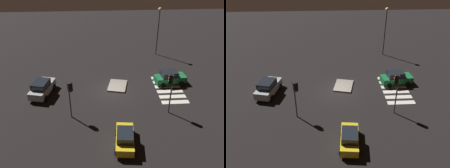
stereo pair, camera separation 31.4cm
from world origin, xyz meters
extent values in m
plane|color=black|center=(0.00, 0.00, 0.00)|extent=(80.00, 80.00, 0.00)
cube|color=gray|center=(1.05, -0.77, 0.09)|extent=(3.36, 2.81, 0.18)
cube|color=#196B38|center=(1.41, -7.61, 0.68)|extent=(2.18, 4.11, 0.80)
cube|color=black|center=(1.38, -7.37, 1.41)|extent=(1.78, 2.19, 0.65)
cylinder|color=black|center=(2.39, -8.71, 0.32)|extent=(0.31, 0.66, 0.63)
cylinder|color=black|center=(0.75, -8.92, 0.32)|extent=(0.31, 0.66, 0.63)
cylinder|color=black|center=(2.08, -6.29, 0.32)|extent=(0.31, 0.66, 0.63)
cylinder|color=black|center=(0.44, -6.51, 0.32)|extent=(0.31, 0.66, 0.63)
sphere|color=#F2EABF|center=(2.12, -9.45, 0.68)|extent=(0.21, 0.21, 0.21)
sphere|color=#F2EABF|center=(1.20, -9.57, 0.68)|extent=(0.21, 0.21, 0.21)
cube|color=gold|center=(-9.13, -0.56, 0.64)|extent=(3.84, 1.96, 0.76)
cube|color=black|center=(-9.35, -0.54, 1.32)|extent=(2.03, 1.63, 0.61)
cylinder|color=black|center=(-7.91, 0.09, 0.30)|extent=(0.61, 0.28, 0.59)
cylinder|color=black|center=(-8.07, -1.45, 0.30)|extent=(0.61, 0.28, 0.59)
cylinder|color=black|center=(-10.18, 0.33, 0.30)|extent=(0.61, 0.28, 0.59)
cylinder|color=black|center=(-10.35, -1.21, 0.30)|extent=(0.61, 0.28, 0.59)
sphere|color=#F2EABF|center=(-7.28, -0.31, 0.64)|extent=(0.20, 0.20, 0.20)
sphere|color=#F2EABF|center=(-7.37, -1.18, 0.64)|extent=(0.20, 0.20, 0.20)
cube|color=#9EA0A5|center=(-0.11, 8.35, 0.73)|extent=(4.50, 2.72, 0.86)
cube|color=black|center=(-0.36, 8.41, 1.50)|extent=(2.47, 2.09, 0.70)
cylinder|color=black|center=(1.36, 8.91, 0.34)|extent=(0.71, 0.40, 0.68)
cylinder|color=black|center=(0.95, 7.19, 0.34)|extent=(0.71, 0.40, 0.68)
cylinder|color=black|center=(-1.17, 9.51, 0.34)|extent=(0.71, 0.40, 0.68)
cylinder|color=black|center=(-1.58, 7.79, 0.34)|extent=(0.71, 0.40, 0.68)
sphere|color=#F2EABF|center=(2.01, 8.36, 0.73)|extent=(0.23, 0.23, 0.23)
sphere|color=#F2EABF|center=(1.78, 7.39, 0.73)|extent=(0.23, 0.23, 0.23)
cylinder|color=#47474C|center=(-4.70, -5.78, 2.29)|extent=(0.14, 0.14, 4.58)
cube|color=black|center=(-4.58, -5.64, 4.10)|extent=(0.54, 0.53, 0.96)
sphere|color=red|center=(-4.46, -5.49, 4.40)|extent=(0.22, 0.22, 0.22)
sphere|color=orange|center=(-4.46, -5.49, 4.10)|extent=(0.22, 0.22, 0.22)
sphere|color=green|center=(-4.46, -5.49, 3.80)|extent=(0.22, 0.22, 0.22)
cylinder|color=#47474C|center=(-4.81, 4.57, 2.06)|extent=(0.14, 0.14, 4.11)
cube|color=black|center=(-4.68, 4.45, 3.63)|extent=(0.54, 0.54, 0.96)
sphere|color=red|center=(-4.54, 4.31, 3.93)|extent=(0.22, 0.22, 0.22)
sphere|color=orange|center=(-4.54, 4.31, 3.63)|extent=(0.22, 0.22, 0.22)
sphere|color=green|center=(-4.54, 4.31, 3.33)|extent=(0.22, 0.22, 0.22)
cylinder|color=#47474C|center=(10.77, -7.87, 3.53)|extent=(0.18, 0.18, 7.05)
sphere|color=#F9D172|center=(10.77, -7.87, 7.23)|extent=(0.56, 0.56, 0.56)
cube|color=silver|center=(-2.88, -7.12, 0.01)|extent=(0.70, 3.20, 0.02)
cube|color=silver|center=(-1.73, -7.12, 0.01)|extent=(0.70, 3.20, 0.02)
cube|color=silver|center=(-0.58, -7.12, 0.01)|extent=(0.70, 3.20, 0.02)
cube|color=silver|center=(0.57, -7.12, 0.01)|extent=(0.70, 3.20, 0.02)
cube|color=silver|center=(1.72, -7.12, 0.01)|extent=(0.70, 3.20, 0.02)
cube|color=silver|center=(2.88, -7.12, 0.01)|extent=(0.70, 3.20, 0.02)
camera|label=1|loc=(-25.01, 1.63, 15.91)|focal=38.55mm
camera|label=2|loc=(-25.03, 1.32, 15.91)|focal=38.55mm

